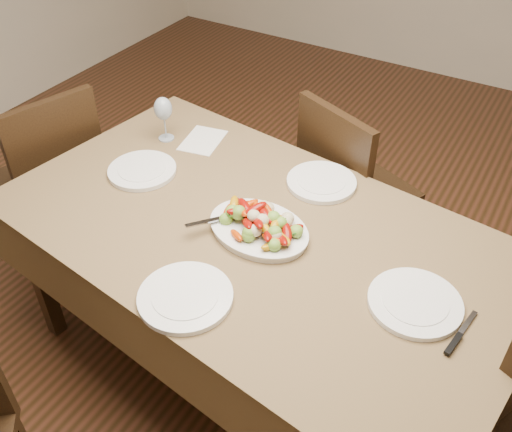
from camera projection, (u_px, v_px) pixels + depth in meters
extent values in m
plane|color=#3D2212|center=(240.00, 317.00, 2.65)|extent=(6.00, 6.00, 0.00)
cube|color=brown|center=(256.00, 304.00, 2.21)|extent=(1.96, 1.28, 0.76)
ellipsoid|color=white|center=(259.00, 230.00, 1.95)|extent=(0.39, 0.31, 0.02)
cylinder|color=white|center=(142.00, 171.00, 2.23)|extent=(0.27, 0.27, 0.02)
cylinder|color=white|center=(415.00, 303.00, 1.70)|extent=(0.28, 0.28, 0.02)
cylinder|color=white|center=(321.00, 182.00, 2.17)|extent=(0.27, 0.27, 0.02)
cylinder|color=white|center=(185.00, 297.00, 1.72)|extent=(0.29, 0.29, 0.02)
cube|color=silver|center=(203.00, 140.00, 2.42)|extent=(0.19, 0.24, 0.00)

